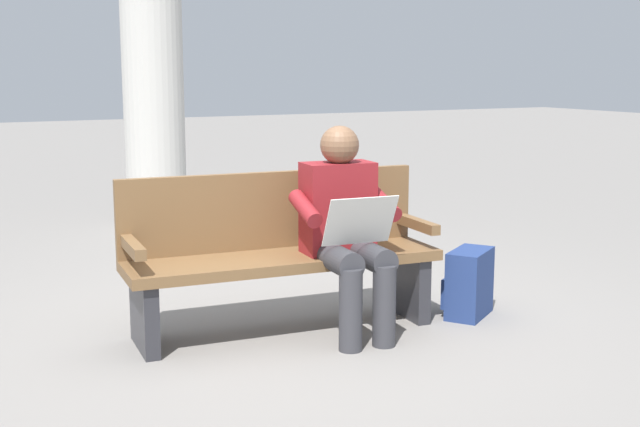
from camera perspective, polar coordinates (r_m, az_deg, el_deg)
ground_plane at (r=4.90m, az=-2.43°, el=-7.96°), size 40.00×40.00×0.00m
bench_near at (r=4.84m, az=-2.76°, el=-2.55°), size 1.83×0.63×0.90m
person_seated at (r=4.71m, az=1.77°, el=-0.79°), size 0.59×0.60×1.18m
backpack at (r=5.21m, az=10.03°, el=-4.70°), size 0.41×0.37×0.41m
support_pillar at (r=8.10m, az=-11.35°, el=11.74°), size 0.57×0.57×3.57m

